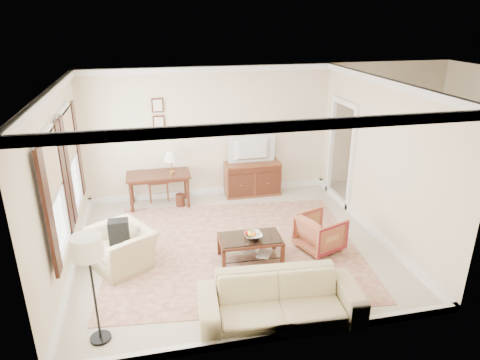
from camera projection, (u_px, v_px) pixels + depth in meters
name	position (u px, v px, depth m)	size (l,w,h in m)	color
room_shell	(232.00, 111.00, 6.85)	(5.51, 5.01, 2.91)	beige
annex_bedroom	(419.00, 185.00, 9.57)	(3.00, 2.70, 2.90)	beige
window_front	(54.00, 195.00, 6.01)	(0.12, 1.56, 1.80)	#CCB284
window_rear	(71.00, 160.00, 7.46)	(0.12, 1.56, 1.80)	#CCB284
doorway	(341.00, 154.00, 9.27)	(0.10, 1.12, 2.25)	white
rug	(234.00, 248.00, 7.67)	(4.35, 3.73, 0.01)	maroon
writing_desk	(159.00, 179.00, 9.16)	(1.34, 0.67, 0.73)	#482114
desk_chair	(158.00, 177.00, 9.51)	(0.45, 0.45, 1.05)	brown
desk_lamp	(171.00, 162.00, 9.09)	(0.32, 0.32, 0.50)	silver
framed_prints	(158.00, 114.00, 9.07)	(0.25, 0.04, 0.68)	#482114
sideboard	(252.00, 179.00, 9.82)	(1.25, 0.48, 0.77)	brown
tv	(253.00, 141.00, 9.48)	(1.01, 0.58, 0.13)	black
coffee_table	(250.00, 243.00, 7.19)	(1.06, 0.64, 0.44)	#482114
fruit_bowl	(253.00, 235.00, 7.11)	(0.42, 0.42, 0.10)	silver
book_a	(242.00, 249.00, 7.31)	(0.28, 0.04, 0.38)	brown
book_b	(258.00, 253.00, 7.21)	(0.28, 0.03, 0.38)	brown
striped_armchair	(320.00, 231.00, 7.53)	(0.70, 0.65, 0.72)	maroon
club_armchair	(121.00, 241.00, 7.02)	(1.01, 0.65, 0.88)	tan
backpack	(119.00, 229.00, 6.91)	(0.32, 0.22, 0.40)	black
sofa	(280.00, 293.00, 5.74)	(2.20, 0.64, 0.86)	tan
floor_lamp	(88.00, 255.00, 5.08)	(0.37, 0.37, 1.51)	black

